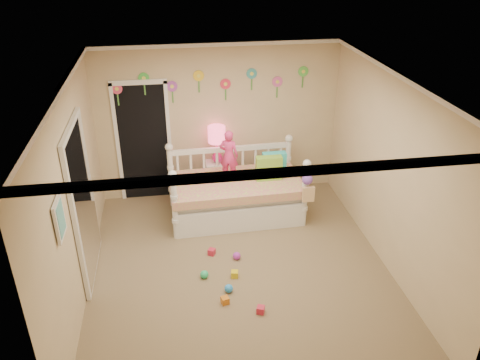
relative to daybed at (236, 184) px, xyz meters
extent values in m
cube|color=#7F684C|center=(-0.16, -1.40, -0.57)|extent=(4.00, 4.50, 0.01)
cube|color=white|center=(-0.16, -1.40, 2.03)|extent=(4.00, 4.50, 0.01)
cube|color=tan|center=(-0.16, 0.85, 0.73)|extent=(4.00, 0.01, 2.60)
cube|color=tan|center=(-2.16, -1.40, 0.73)|extent=(0.01, 4.50, 2.60)
cube|color=tan|center=(1.84, -1.40, 0.73)|extent=(0.01, 4.50, 2.60)
cube|color=#24A7B7|center=(0.64, 0.11, 0.25)|extent=(0.37, 0.13, 0.37)
cube|color=#80B838|center=(0.52, -0.04, 0.26)|extent=(0.41, 0.16, 0.38)
imported|color=#E13375|center=(-0.10, 0.05, 0.47)|extent=(0.35, 0.30, 0.82)
cube|color=white|center=(-0.21, 0.67, -0.24)|extent=(0.40, 0.30, 0.65)
sphere|color=#ED1F83|center=(-0.21, 0.67, 0.17)|extent=(0.17, 0.17, 0.17)
cylinder|color=#ED1F83|center=(-0.21, 0.67, 0.35)|extent=(0.03, 0.03, 0.37)
cylinder|color=#FF4C73|center=(-0.21, 0.67, 0.58)|extent=(0.29, 0.29, 0.27)
cube|color=black|center=(-1.41, 0.83, 0.47)|extent=(0.90, 0.04, 2.07)
cube|color=white|center=(-2.12, -1.10, 0.48)|extent=(0.07, 1.30, 2.10)
cube|color=white|center=(-2.13, -2.30, 0.98)|extent=(0.05, 0.34, 0.42)
camera|label=1|loc=(-0.97, -6.61, 3.54)|focal=35.84mm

